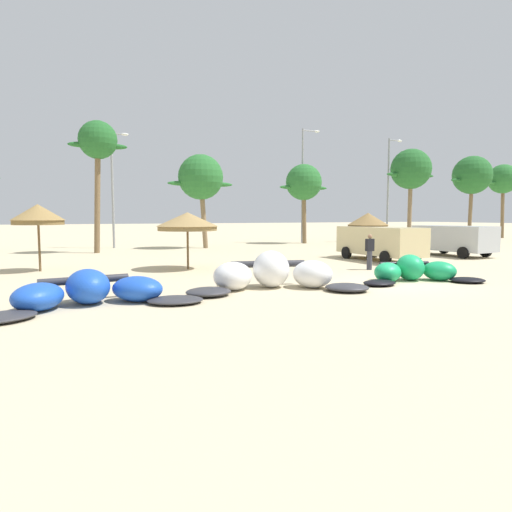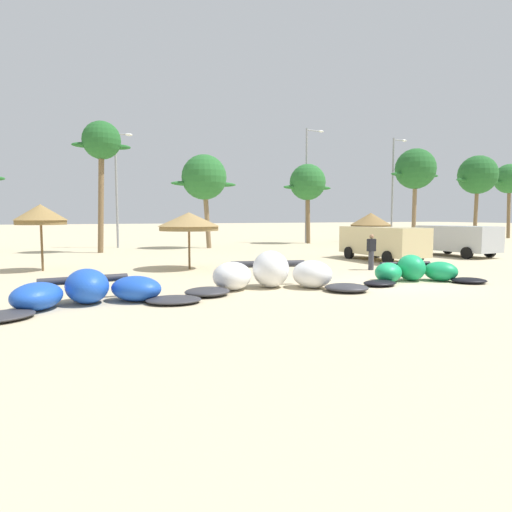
# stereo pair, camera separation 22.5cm
# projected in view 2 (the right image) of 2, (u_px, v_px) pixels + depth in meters

# --- Properties ---
(ground_plane) EXTENTS (260.00, 260.00, 0.00)m
(ground_plane) POSITION_uv_depth(u_px,v_px,m) (394.00, 284.00, 16.17)
(ground_plane) COLOR beige
(kite_far_left) EXTENTS (6.05, 3.10, 0.97)m
(kite_far_left) POSITION_uv_depth(u_px,v_px,m) (89.00, 292.00, 12.23)
(kite_far_left) COLOR #333338
(kite_far_left) RESTS_ON ground
(kite_left) EXTENTS (6.09, 3.56, 1.26)m
(kite_left) POSITION_uv_depth(u_px,v_px,m) (273.00, 275.00, 14.96)
(kite_left) COLOR #333338
(kite_left) RESTS_ON ground
(kite_left_of_center) EXTENTS (4.88, 2.82, 0.99)m
(kite_left_of_center) POSITION_uv_depth(u_px,v_px,m) (415.00, 272.00, 16.63)
(kite_left_of_center) COLOR black
(kite_left_of_center) RESTS_ON ground
(beach_umbrella_near_van) EXTENTS (2.24, 2.24, 2.96)m
(beach_umbrella_near_van) POSITION_uv_depth(u_px,v_px,m) (41.00, 214.00, 19.66)
(beach_umbrella_near_van) COLOR brown
(beach_umbrella_near_van) RESTS_ON ground
(beach_umbrella_middle) EXTENTS (2.83, 2.83, 2.61)m
(beach_umbrella_middle) POSITION_uv_depth(u_px,v_px,m) (189.00, 221.00, 20.43)
(beach_umbrella_middle) COLOR brown
(beach_umbrella_middle) RESTS_ON ground
(beach_umbrella_near_palms) EXTENTS (2.41, 2.41, 2.63)m
(beach_umbrella_near_palms) POSITION_uv_depth(u_px,v_px,m) (371.00, 221.00, 26.25)
(beach_umbrella_near_palms) COLOR brown
(beach_umbrella_near_palms) RESTS_ON ground
(parked_van) EXTENTS (2.64, 4.85, 1.84)m
(parked_van) POSITION_uv_depth(u_px,v_px,m) (456.00, 238.00, 27.17)
(parked_van) COLOR #B2B7BC
(parked_van) RESTS_ON ground
(parked_car_second) EXTENTS (2.26, 5.36, 1.84)m
(parked_car_second) POSITION_uv_depth(u_px,v_px,m) (381.00, 241.00, 24.50)
(parked_car_second) COLOR beige
(parked_car_second) RESTS_ON ground
(person_near_kites) EXTENTS (0.36, 0.24, 1.62)m
(person_near_kites) POSITION_uv_depth(u_px,v_px,m) (371.00, 252.00, 20.19)
(person_near_kites) COLOR #383842
(person_near_kites) RESTS_ON ground
(palm_left) EXTENTS (3.71, 2.47, 8.61)m
(palm_left) POSITION_uv_depth(u_px,v_px,m) (102.00, 144.00, 29.16)
(palm_left) COLOR brown
(palm_left) RESTS_ON ground
(palm_left_of_gap) EXTENTS (5.07, 3.38, 7.04)m
(palm_left_of_gap) POSITION_uv_depth(u_px,v_px,m) (204.00, 178.00, 33.51)
(palm_left_of_gap) COLOR #7F6647
(palm_left_of_gap) RESTS_ON ground
(palm_center_left) EXTENTS (4.76, 3.17, 7.00)m
(palm_center_left) POSITION_uv_depth(u_px,v_px,m) (308.00, 183.00, 39.32)
(palm_center_left) COLOR brown
(palm_center_left) RESTS_ON ground
(palm_center_right) EXTENTS (5.26, 3.51, 8.29)m
(palm_center_right) POSITION_uv_depth(u_px,v_px,m) (415.00, 170.00, 38.94)
(palm_center_right) COLOR #7F6647
(palm_center_right) RESTS_ON ground
(palm_right_of_gap) EXTENTS (5.69, 3.79, 8.41)m
(palm_right_of_gap) POSITION_uv_depth(u_px,v_px,m) (478.00, 175.00, 44.29)
(palm_right_of_gap) COLOR brown
(palm_right_of_gap) RESTS_ON ground
(palm_right) EXTENTS (4.77, 3.18, 8.09)m
(palm_right) POSITION_uv_depth(u_px,v_px,m) (509.00, 179.00, 48.61)
(palm_right) COLOR brown
(palm_right) RESTS_ON ground
(lamppost_west) EXTENTS (1.38, 0.24, 8.75)m
(lamppost_west) POSITION_uv_depth(u_px,v_px,m) (118.00, 184.00, 33.91)
(lamppost_west) COLOR gray
(lamppost_west) RESTS_ON ground
(lamppost_west_center) EXTENTS (1.84, 0.24, 10.25)m
(lamppost_west_center) POSITION_uv_depth(u_px,v_px,m) (308.00, 180.00, 40.35)
(lamppost_west_center) COLOR gray
(lamppost_west_center) RESTS_ON ground
(lamppost_east_center) EXTENTS (1.60, 0.24, 9.62)m
(lamppost_east_center) POSITION_uv_depth(u_px,v_px,m) (394.00, 185.00, 41.64)
(lamppost_east_center) COLOR gray
(lamppost_east_center) RESTS_ON ground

